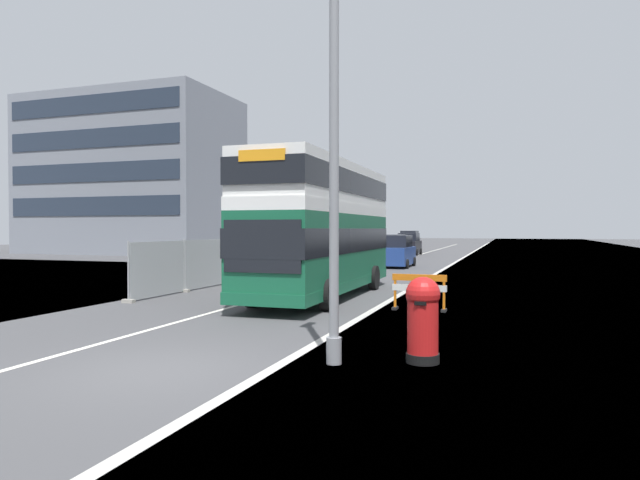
% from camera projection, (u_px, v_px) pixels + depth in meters
% --- Properties ---
extents(ground, '(140.00, 280.00, 0.10)m').
position_uv_depth(ground, '(187.00, 374.00, 9.88)').
color(ground, '#424244').
extents(double_decker_bus, '(2.94, 10.91, 4.91)m').
position_uv_depth(double_decker_bus, '(322.00, 227.00, 20.64)').
color(double_decker_bus, '#145638').
rests_on(double_decker_bus, ground).
extents(lamppost_foreground, '(0.29, 0.70, 9.18)m').
position_uv_depth(lamppost_foreground, '(334.00, 131.00, 10.35)').
color(lamppost_foreground, gray).
rests_on(lamppost_foreground, ground).
extents(red_pillar_postbox, '(0.65, 0.65, 1.63)m').
position_uv_depth(red_pillar_postbox, '(423.00, 316.00, 10.52)').
color(red_pillar_postbox, black).
rests_on(red_pillar_postbox, ground).
extents(roadworks_barrier, '(1.68, 0.45, 1.12)m').
position_uv_depth(roadworks_barrier, '(419.00, 288.00, 17.23)').
color(roadworks_barrier, orange).
rests_on(roadworks_barrier, ground).
extents(construction_site_fence, '(0.44, 24.00, 2.12)m').
position_uv_depth(construction_site_fence, '(272.00, 257.00, 30.20)').
color(construction_site_fence, '#A8AAAD').
rests_on(construction_site_fence, ground).
extents(car_oncoming_near, '(2.07, 4.26, 2.11)m').
position_uv_depth(car_oncoming_near, '(396.00, 252.00, 36.68)').
color(car_oncoming_near, navy).
rests_on(car_oncoming_near, ground).
extents(car_receding_mid, '(1.92, 4.12, 2.05)m').
position_uv_depth(car_receding_mid, '(393.00, 248.00, 46.23)').
color(car_receding_mid, navy).
rests_on(car_receding_mid, ground).
extents(car_receding_far, '(2.08, 3.96, 2.11)m').
position_uv_depth(car_receding_far, '(409.00, 245.00, 53.60)').
color(car_receding_far, black).
rests_on(car_receding_far, ground).
extents(car_far_side, '(1.97, 3.91, 2.30)m').
position_uv_depth(car_far_side, '(410.00, 242.00, 59.78)').
color(car_far_side, slate).
rests_on(car_far_side, ground).
extents(bare_tree_far_verge_near, '(2.38, 3.00, 4.54)m').
position_uv_depth(bare_tree_far_verge_near, '(287.00, 232.00, 56.17)').
color(bare_tree_far_verge_near, '#4C3D2D').
rests_on(bare_tree_far_verge_near, ground).
extents(bare_tree_far_verge_mid, '(2.86, 3.09, 4.47)m').
position_uv_depth(bare_tree_far_verge_mid, '(351.00, 230.00, 61.66)').
color(bare_tree_far_verge_mid, '#4C3D2D').
rests_on(bare_tree_far_verge_mid, ground).
extents(backdrop_office_block, '(20.76, 12.20, 16.10)m').
position_uv_depth(backdrop_office_block, '(133.00, 176.00, 58.60)').
color(backdrop_office_block, gray).
rests_on(backdrop_office_block, ground).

